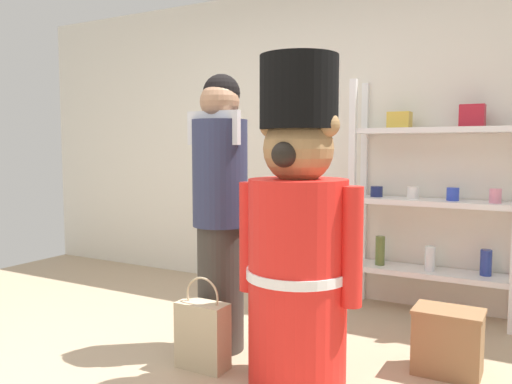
# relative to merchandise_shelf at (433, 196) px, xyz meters

# --- Properties ---
(back_wall) EXTENTS (6.40, 0.12, 2.60)m
(back_wall) POSITION_rel_merchandise_shelf_xyz_m (-0.94, 0.22, 0.41)
(back_wall) COLOR silver
(back_wall) RESTS_ON ground_plane
(merchandise_shelf) EXTENTS (1.18, 0.35, 1.76)m
(merchandise_shelf) POSITION_rel_merchandise_shelf_xyz_m (0.00, 0.00, 0.00)
(merchandise_shelf) COLOR white
(merchandise_shelf) RESTS_ON ground_plane
(teddy_bear_guard) EXTENTS (0.69, 0.54, 1.71)m
(teddy_bear_guard) POSITION_rel_merchandise_shelf_xyz_m (-0.40, -1.51, -0.11)
(teddy_bear_guard) COLOR red
(teddy_bear_guard) RESTS_ON ground_plane
(person_shopper) EXTENTS (0.35, 0.33, 1.69)m
(person_shopper) POSITION_rel_merchandise_shelf_xyz_m (-1.00, -1.32, 0.01)
(person_shopper) COLOR #38332D
(person_shopper) RESTS_ON ground_plane
(shopping_bag) EXTENTS (0.29, 0.15, 0.53)m
(shopping_bag) POSITION_rel_merchandise_shelf_xyz_m (-0.94, -1.60, -0.69)
(shopping_bag) COLOR #C1AD89
(shopping_bag) RESTS_ON ground_plane
(display_crate) EXTENTS (0.37, 0.25, 0.36)m
(display_crate) POSITION_rel_merchandise_shelf_xyz_m (0.28, -1.00, -0.71)
(display_crate) COLOR olive
(display_crate) RESTS_ON ground_plane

